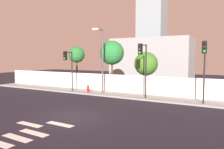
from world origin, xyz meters
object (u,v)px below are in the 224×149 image
Objects in this scene: traffic_light_left at (68,62)px; roadside_tree_midright at (146,64)px; traffic_light_center at (143,59)px; traffic_light_right at (204,59)px; roadside_tree_midleft at (112,53)px; fire_hydrant at (88,89)px; street_lamp_curbside at (101,56)px; roadside_tree_leftmost at (77,55)px.

roadside_tree_midright is at bearing 28.88° from traffic_light_left.
traffic_light_right is at bearing -1.51° from traffic_light_center.
roadside_tree_midleft reaches higher than traffic_light_right.
traffic_light_left is 0.88× the size of traffic_light_right.
fire_hydrant is 6.50m from roadside_tree_midright.
street_lamp_curbside is 1.12× the size of roadside_tree_midleft.
street_lamp_curbside reaches higher than traffic_light_left.
traffic_light_right is (4.87, -0.13, 0.04)m from traffic_light_center.
street_lamp_curbside is at bearing -30.54° from roadside_tree_leftmost.
street_lamp_curbside is at bearing 175.69° from traffic_light_right.
roadside_tree_midleft reaches higher than traffic_light_left.
street_lamp_curbside is at bearing -78.47° from roadside_tree_midleft.
traffic_light_left is 13.11m from traffic_light_right.
street_lamp_curbside reaches higher than roadside_tree_midright.
traffic_light_right is at bearing -33.87° from roadside_tree_midright.
fire_hydrant is 5.04m from roadside_tree_midleft.
traffic_light_center reaches higher than fire_hydrant.
traffic_light_right is 1.11× the size of roadside_tree_midright.
street_lamp_curbside is at bearing 8.51° from traffic_light_left.
fire_hydrant is (-11.04, 0.76, -3.08)m from traffic_light_right.
traffic_light_left reaches higher than roadside_tree_midright.
roadside_tree_leftmost is (-1.95, 3.90, 0.79)m from traffic_light_left.
fire_hydrant is 6.25m from roadside_tree_leftmost.
traffic_light_center reaches higher than traffic_light_left.
traffic_light_center is 0.84× the size of roadside_tree_midleft.
roadside_tree_midright is (7.07, 3.90, -0.16)m from traffic_light_left.
traffic_light_center is (8.24, -0.02, 0.36)m from traffic_light_left.
traffic_light_center is at bearing -0.16° from traffic_light_left.
roadside_tree_midright is (5.00, 3.30, 2.52)m from fire_hydrant.
fire_hydrant is at bearing 178.33° from street_lamp_curbside.
roadside_tree_leftmost is (-5.67, 3.34, 0.14)m from street_lamp_curbside.
traffic_light_right is at bearing -3.91° from fire_hydrant.
traffic_light_right is 0.94× the size of roadside_tree_leftmost.
traffic_light_left is 3.82m from street_lamp_curbside.
traffic_light_center is 6.91m from fire_hydrant.
roadside_tree_midleft is at bearing 142.99° from traffic_light_center.
street_lamp_curbside is (3.72, 0.56, 0.65)m from traffic_light_left.
roadside_tree_midleft is (-0.68, 3.34, 0.35)m from street_lamp_curbside.
street_lamp_curbside is at bearing -1.67° from fire_hydrant.
traffic_light_center is at bearing -5.81° from fire_hydrant.
roadside_tree_midleft is at bearing 101.53° from street_lamp_curbside.
traffic_light_right is at bearing -4.31° from street_lamp_curbside.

